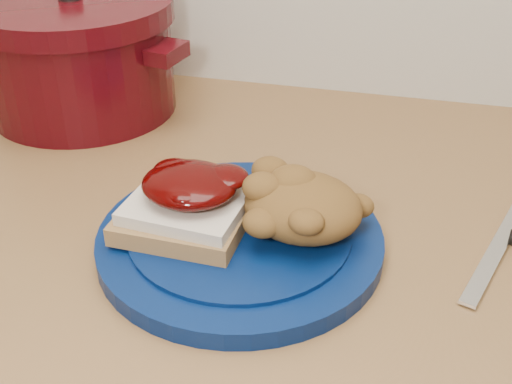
% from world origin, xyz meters
% --- Properties ---
extents(plate, '(0.29, 0.29, 0.02)m').
position_xyz_m(plate, '(-0.03, 1.41, 0.91)').
color(plate, '#041743').
rests_on(plate, wood_countertop).
extents(sandwich, '(0.11, 0.10, 0.06)m').
position_xyz_m(sandwich, '(-0.08, 1.41, 0.95)').
color(sandwich, olive).
rests_on(sandwich, plate).
extents(stuffing_mound, '(0.12, 0.11, 0.05)m').
position_xyz_m(stuffing_mound, '(0.02, 1.42, 0.95)').
color(stuffing_mound, brown).
rests_on(stuffing_mound, plate).
extents(butter_knife, '(0.07, 0.18, 0.00)m').
position_xyz_m(butter_knife, '(0.20, 1.47, 0.90)').
color(butter_knife, silver).
rests_on(butter_knife, wood_countertop).
extents(dutch_oven, '(0.30, 0.29, 0.16)m').
position_xyz_m(dutch_oven, '(-0.31, 1.66, 0.97)').
color(dutch_oven, '#3B050A').
rests_on(dutch_oven, wood_countertop).
extents(pepper_grinder, '(0.06, 0.06, 0.13)m').
position_xyz_m(pepper_grinder, '(-0.36, 1.72, 0.97)').
color(pepper_grinder, black).
rests_on(pepper_grinder, wood_countertop).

